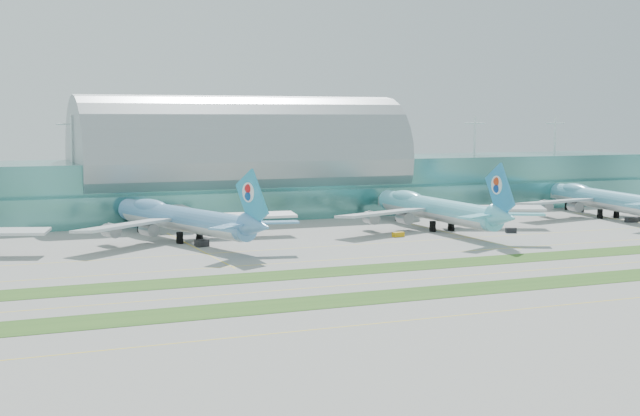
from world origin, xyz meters
name	(u,v)px	position (x,y,z in m)	size (l,w,h in m)	color
ground	(411,268)	(0.00, 0.00, 0.00)	(700.00, 700.00, 0.00)	gray
terminal	(242,175)	(0.01, 128.79, 14.23)	(340.00, 69.10, 36.00)	#3D7A75
grass_strip_near	(476,289)	(0.00, -28.00, 0.04)	(420.00, 12.00, 0.08)	#2D591E
grass_strip_far	(407,266)	(0.00, 2.00, 0.04)	(420.00, 12.00, 0.08)	#2D591E
taxiline_a	(535,308)	(0.00, -48.00, 0.01)	(420.00, 0.35, 0.01)	yellow
taxiline_b	(441,278)	(0.00, -14.00, 0.01)	(420.00, 0.35, 0.01)	yellow
taxiline_c	(377,257)	(0.00, 18.00, 0.01)	(420.00, 0.35, 0.01)	yellow
taxiline_d	(341,245)	(0.00, 40.00, 0.01)	(420.00, 0.35, 0.01)	yellow
airliner_b	(181,217)	(-38.28, 66.40, 6.87)	(68.45, 79.26, 22.26)	#609ED3
airliner_c	(435,207)	(41.76, 61.22, 7.01)	(72.81, 82.52, 22.74)	#66CCE1
airliner_d	(602,198)	(114.93, 69.96, 6.82)	(69.78, 80.07, 22.13)	#5BAAC9
gse_c	(202,244)	(-35.86, 52.43, 0.82)	(3.54, 1.59, 1.63)	black
gse_d	(202,242)	(-35.37, 55.05, 0.81)	(3.80, 1.84, 1.63)	black
gse_e	(398,234)	(22.97, 49.90, 0.71)	(3.71, 1.53, 1.41)	#DA9C0C
gse_f	(511,230)	(59.23, 44.95, 0.77)	(3.21, 1.60, 1.54)	black
gse_g	(631,220)	(112.85, 52.44, 0.85)	(4.03, 2.03, 1.71)	black
gse_h	(637,219)	(116.86, 54.17, 0.78)	(3.86, 1.86, 1.56)	black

